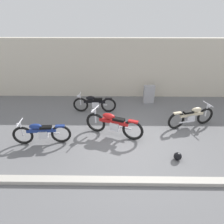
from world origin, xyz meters
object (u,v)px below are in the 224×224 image
(stone_marker, at_px, (149,94))
(motorcycle_cream, at_px, (192,116))
(motorcycle_blue, at_px, (41,133))
(motorcycle_red, at_px, (113,124))
(motorcycle_black, at_px, (94,103))
(helmet, at_px, (178,156))

(stone_marker, relative_size, motorcycle_cream, 0.46)
(motorcycle_blue, height_order, motorcycle_cream, motorcycle_cream)
(stone_marker, relative_size, motorcycle_red, 0.43)
(motorcycle_blue, xyz_separation_m, motorcycle_cream, (5.55, 1.20, 0.01))
(stone_marker, distance_m, motorcycle_red, 3.36)
(motorcycle_blue, relative_size, motorcycle_black, 1.02)
(stone_marker, bearing_deg, helmet, -86.13)
(stone_marker, height_order, motorcycle_blue, stone_marker)
(motorcycle_cream, bearing_deg, motorcycle_blue, 175.36)
(motorcycle_red, relative_size, motorcycle_cream, 1.07)
(motorcycle_blue, bearing_deg, motorcycle_cream, -172.52)
(helmet, relative_size, motorcycle_black, 0.13)
(motorcycle_red, xyz_separation_m, motorcycle_cream, (3.09, 0.69, -0.04))
(motorcycle_cream, bearing_deg, motorcycle_black, 146.44)
(motorcycle_red, relative_size, motorcycle_black, 1.09)
(stone_marker, distance_m, motorcycle_cream, 2.57)
(motorcycle_cream, bearing_deg, stone_marker, 104.83)
(helmet, relative_size, motorcycle_blue, 0.13)
(motorcycle_red, bearing_deg, motorcycle_black, -44.29)
(helmet, height_order, motorcycle_red, motorcycle_red)
(stone_marker, bearing_deg, motorcycle_black, -159.07)
(motorcycle_red, bearing_deg, motorcycle_blue, 32.66)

